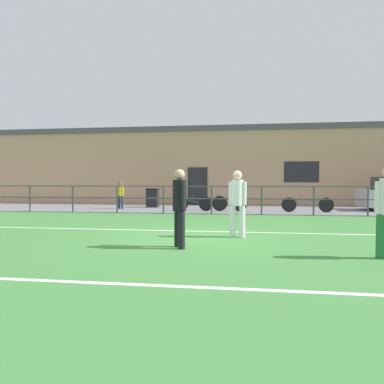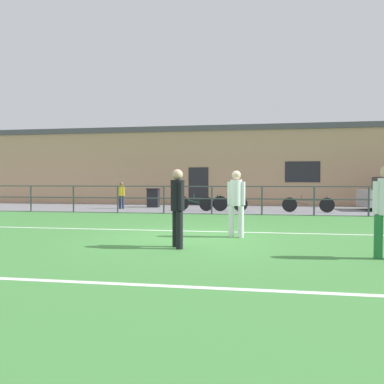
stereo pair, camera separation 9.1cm
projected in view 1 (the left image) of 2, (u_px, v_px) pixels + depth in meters
name	position (u px, v px, depth m)	size (l,w,h in m)	color
ground	(190.00, 239.00, 8.05)	(60.00, 44.00, 0.04)	#42843D
field_line_touchline	(197.00, 231.00, 9.21)	(36.00, 0.11, 0.00)	white
field_line_hash	(150.00, 285.00, 4.44)	(36.00, 0.11, 0.00)	white
pavement_strip	(216.00, 209.00, 16.46)	(48.00, 5.00, 0.02)	slate
perimeter_fence	(212.00, 196.00, 13.96)	(36.07, 0.07, 1.15)	#474C51
clubhouse_facade	(220.00, 166.00, 20.05)	(28.00, 2.56, 4.41)	tan
player_goalkeeper	(180.00, 203.00, 6.89)	(0.28, 0.39, 1.58)	black
player_striker	(237.00, 199.00, 8.23)	(0.43, 0.28, 1.60)	white
spectator_child	(121.00, 193.00, 16.39)	(0.33, 0.23, 1.29)	#232D4C
bicycle_parked_0	(200.00, 203.00, 15.25)	(2.40, 0.04, 0.76)	black
bicycle_parked_1	(223.00, 204.00, 15.11)	(2.13, 0.04, 0.73)	black
bicycle_parked_2	(307.00, 204.00, 14.61)	(2.16, 0.04, 0.73)	black
trash_bin_0	(153.00, 198.00, 17.38)	(0.60, 0.51, 0.95)	black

